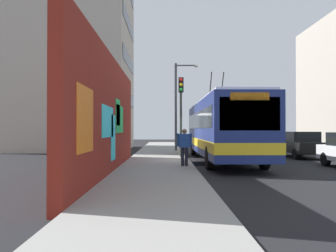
% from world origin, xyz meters
% --- Properties ---
extents(ground_plane, '(80.00, 80.00, 0.00)m').
position_xyz_m(ground_plane, '(0.00, 0.00, 0.00)').
color(ground_plane, black).
extents(sidewalk_slab, '(48.00, 3.20, 0.15)m').
position_xyz_m(sidewalk_slab, '(0.00, 1.60, 0.07)').
color(sidewalk_slab, gray).
rests_on(sidewalk_slab, ground_plane).
extents(graffiti_wall, '(12.62, 0.32, 4.44)m').
position_xyz_m(graffiti_wall, '(-4.70, 3.35, 2.22)').
color(graffiti_wall, maroon).
rests_on(graffiti_wall, ground_plane).
extents(building_far_left, '(9.43, 9.68, 17.02)m').
position_xyz_m(building_far_left, '(11.12, 9.20, 8.51)').
color(building_far_left, '#B2A899').
rests_on(building_far_left, ground_plane).
extents(city_bus, '(12.20, 2.62, 5.06)m').
position_xyz_m(city_bus, '(0.71, -1.80, 1.82)').
color(city_bus, navy).
rests_on(city_bus, ground_plane).
extents(parked_car_black, '(4.58, 1.79, 1.58)m').
position_xyz_m(parked_car_black, '(3.11, -7.00, 0.83)').
color(parked_car_black, black).
rests_on(parked_car_black, ground_plane).
extents(pedestrian_at_curb, '(0.22, 0.65, 1.59)m').
position_xyz_m(pedestrian_at_curb, '(-3.07, 0.42, 1.07)').
color(pedestrian_at_curb, '#1E1E2D').
rests_on(pedestrian_at_curb, sidewalk_slab).
extents(traffic_light, '(0.49, 0.28, 4.53)m').
position_xyz_m(traffic_light, '(1.52, 0.35, 3.18)').
color(traffic_light, '#2D382D').
rests_on(traffic_light, sidewalk_slab).
extents(street_lamp, '(0.44, 1.73, 6.44)m').
position_xyz_m(street_lamp, '(7.13, 0.26, 3.86)').
color(street_lamp, '#4C4C51').
rests_on(street_lamp, sidewalk_slab).
extents(curbside_puddle, '(2.10, 2.10, 0.00)m').
position_xyz_m(curbside_puddle, '(-0.88, -0.60, 0.00)').
color(curbside_puddle, black).
rests_on(curbside_puddle, ground_plane).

